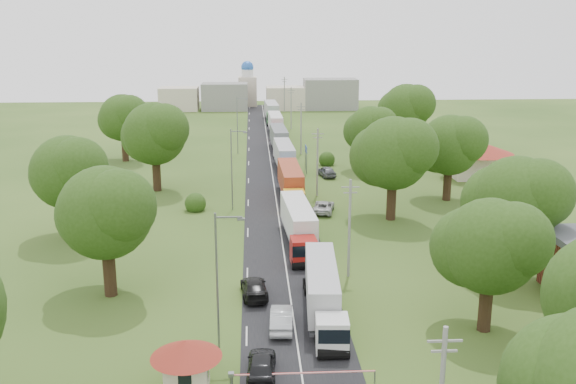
{
  "coord_description": "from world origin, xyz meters",
  "views": [
    {
      "loc": [
        -3.0,
        -60.6,
        22.04
      ],
      "look_at": [
        1.12,
        11.82,
        3.0
      ],
      "focal_mm": 40.0,
      "sensor_mm": 36.0,
      "label": 1
    }
  ],
  "objects": [
    {
      "name": "ground",
      "position": [
        0.0,
        0.0,
        0.0
      ],
      "size": [
        260.0,
        260.0,
        0.0
      ],
      "primitive_type": "plane",
      "color": "#2D4918",
      "rests_on": "ground"
    },
    {
      "name": "road",
      "position": [
        0.0,
        20.0,
        0.0
      ],
      "size": [
        8.0,
        200.0,
        0.04
      ],
      "primitive_type": "cube",
      "color": "black",
      "rests_on": "ground"
    },
    {
      "name": "boom_barrier",
      "position": [
        -1.36,
        -25.0,
        0.89
      ],
      "size": [
        9.22,
        0.35,
        1.18
      ],
      "color": "slate",
      "rests_on": "ground"
    },
    {
      "name": "guard_booth",
      "position": [
        -7.2,
        -25.0,
        2.16
      ],
      "size": [
        4.4,
        4.4,
        3.45
      ],
      "color": "beige",
      "rests_on": "ground"
    },
    {
      "name": "info_sign",
      "position": [
        5.2,
        35.0,
        3.0
      ],
      "size": [
        0.12,
        3.1,
        4.1
      ],
      "color": "slate",
      "rests_on": "ground"
    },
    {
      "name": "pole_1",
      "position": [
        5.5,
        -7.0,
        4.68
      ],
      "size": [
        1.6,
        0.24,
        9.0
      ],
      "color": "gray",
      "rests_on": "ground"
    },
    {
      "name": "pole_2",
      "position": [
        5.5,
        21.0,
        4.68
      ],
      "size": [
        1.6,
        0.24,
        9.0
      ],
      "color": "gray",
      "rests_on": "ground"
    },
    {
      "name": "pole_3",
      "position": [
        5.5,
        49.0,
        4.68
      ],
      "size": [
        1.6,
        0.24,
        9.0
      ],
      "color": "gray",
      "rests_on": "ground"
    },
    {
      "name": "pole_4",
      "position": [
        5.5,
        77.0,
        4.68
      ],
      "size": [
        1.6,
        0.24,
        9.0
      ],
      "color": "gray",
      "rests_on": "ground"
    },
    {
      "name": "pole_5",
      "position": [
        5.5,
        105.0,
        4.68
      ],
      "size": [
        1.6,
        0.24,
        9.0
      ],
      "color": "gray",
      "rests_on": "ground"
    },
    {
      "name": "lamp_0",
      "position": [
        -5.35,
        -20.0,
        5.55
      ],
      "size": [
        2.03,
        0.22,
        10.0
      ],
      "color": "slate",
      "rests_on": "ground"
    },
    {
      "name": "lamp_1",
      "position": [
        -5.35,
        15.0,
        5.55
      ],
      "size": [
        2.03,
        0.22,
        10.0
      ],
      "color": "slate",
      "rests_on": "ground"
    },
    {
      "name": "lamp_2",
      "position": [
        -5.35,
        50.0,
        5.55
      ],
      "size": [
        2.03,
        0.22,
        10.0
      ],
      "color": "slate",
      "rests_on": "ground"
    },
    {
      "name": "tree_2",
      "position": [
        13.99,
        -17.86,
        6.6
      ],
      "size": [
        8.0,
        8.0,
        10.1
      ],
      "color": "#382616",
      "rests_on": "ground"
    },
    {
      "name": "tree_3",
      "position": [
        19.99,
        -7.84,
        7.22
      ],
      "size": [
        8.8,
        8.8,
        11.07
      ],
      "color": "#382616",
      "rests_on": "ground"
    },
    {
      "name": "tree_4",
      "position": [
        12.99,
        10.17,
        7.85
      ],
      "size": [
        9.6,
        9.6,
        12.05
      ],
      "color": "#382616",
      "rests_on": "ground"
    },
    {
      "name": "tree_5",
      "position": [
        21.99,
        18.16,
        7.22
      ],
      "size": [
        8.8,
        8.8,
        11.07
      ],
      "color": "#382616",
      "rests_on": "ground"
    },
    {
      "name": "tree_6",
      "position": [
        14.99,
        35.14,
        6.6
      ],
      "size": [
        8.0,
        8.0,
        10.1
      ],
      "color": "#382616",
      "rests_on": "ground"
    },
    {
      "name": "tree_7",
      "position": [
        23.99,
        50.17,
        7.85
      ],
      "size": [
        9.6,
        9.6,
        12.05
      ],
      "color": "#382616",
      "rests_on": "ground"
    },
    {
      "name": "tree_10",
      "position": [
        -15.01,
        -9.84,
        7.22
      ],
      "size": [
        8.8,
        8.8,
        11.07
      ],
      "color": "#382616",
      "rests_on": "ground"
    },
    {
      "name": "tree_11",
      "position": [
        -22.01,
        5.16,
        7.22
      ],
      "size": [
        8.8,
        8.8,
        11.07
      ],
      "color": "#382616",
      "rests_on": "ground"
    },
    {
      "name": "tree_12",
      "position": [
        -16.01,
        25.17,
        7.85
      ],
      "size": [
        9.6,
        9.6,
        12.05
      ],
      "color": "#382616",
      "rests_on": "ground"
    },
    {
      "name": "tree_13",
      "position": [
        -24.01,
        45.16,
        7.22
      ],
      "size": [
        8.8,
        8.8,
        11.07
      ],
      "color": "#382616",
      "rests_on": "ground"
    },
    {
      "name": "house_cream",
      "position": [
        30.0,
        30.0,
        3.64
      ],
      "size": [
        10.08,
        10.08,
        5.8
      ],
      "color": "beige",
      "rests_on": "ground"
    },
    {
      "name": "distant_town",
      "position": [
        0.68,
        110.0,
        3.49
      ],
      "size": [
        52.0,
        8.0,
        8.0
      ],
      "color": "gray",
      "rests_on": "ground"
    },
    {
      "name": "church",
      "position": [
        -4.0,
        118.0,
        5.39
      ],
      "size": [
        5.0,
        5.0,
        12.3
      ],
      "color": "beige",
      "rests_on": "ground"
    },
    {
      "name": "truck_0",
      "position": [
        2.3,
        -14.89,
        2.01
      ],
      "size": [
        3.05,
        13.71,
        3.78
      ],
      "color": "white",
      "rests_on": "ground"
    },
    {
      "name": "truck_1",
      "position": [
        1.67,
        1.89,
        2.11
      ],
      "size": [
        3.14,
        14.38,
        3.97
      ],
      "color": "#A11712",
      "rests_on": "ground"
    },
    {
      "name": "truck_2",
      "position": [
        1.92,
        19.4,
        2.18
      ],
      "size": [
        2.82,
        14.81,
        4.1
      ],
      "color": "yellow",
      "rests_on": "ground"
    },
    {
      "name": "truck_3",
      "position": [
        1.98,
        36.38,
        2.14
      ],
      "size": [
        2.91,
        14.56,
        4.03
      ],
      "color": "#1C52AD",
      "rests_on": "ground"
    },
    {
      "name": "truck_4",
      "position": [
        1.82,
        52.16,
        2.16
      ],
      "size": [
        2.95,
        14.69,
        4.06
      ],
      "color": "#B7B7B7",
      "rests_on": "ground"
    },
    {
      "name": "truck_5",
      "position": [
        1.89,
        70.14,
        2.12
      ],
      "size": [
        2.76,
        14.45,
        4.0
      ],
      "color": "#AF1A2D",
      "rests_on": "ground"
    },
    {
      "name": "truck_6",
      "position": [
        1.65,
        88.41,
        2.26
      ],
      "size": [
        3.17,
        15.44,
        4.27
      ],
      "color": "#286B2F",
      "rests_on": "ground"
    },
    {
      "name": "car_lane_front",
      "position": [
        -2.6,
        -23.5,
        0.78
      ],
      "size": [
        2.08,
        4.69,
        1.57
      ],
      "primitive_type": "imported",
      "rotation": [
        0.0,
        0.0,
        3.09
      ],
      "color": "black",
      "rests_on": "ground"
    },
    {
      "name": "car_lane_mid",
      "position": [
        -1.0,
        -16.87,
        0.77
      ],
      "size": [
        1.91,
        4.77,
        1.54
      ],
      "primitive_type": "imported",
      "rotation": [
        0.0,
        0.0,
        3.08
      ],
      "color": "#ADB1B6",
      "rests_on": "ground"
    },
    {
      "name": "car_lane_rear",
      "position": [
        -3.0,
        -10.9,
        0.74
      ],
      "size": [
        2.51,
        5.25,
        1.48
      ],
      "primitive_type": "imported",
      "rotation": [
        0.0,
        0.0,
        3.23
      ],
      "color": "black",
      "rests_on": "ground"
    },
    {
      "name": "car_verge_near",
      "position": [
        5.5,
        13.29,
        0.7
      ],
      "size": [
        3.34,
        5.41,
        1.4
      ],
      "primitive_type": "imported",
      "rotation": [
        0.0,
        0.0,
        2.93
      ],
      "color": "#B4B4B4",
      "rests_on": "ground"
    },
    {
      "name": "car_verge_far",
      "position": [
        8.0,
        31.93,
        0.79
      ],
      "size": [
        2.84,
        4.92,
        1.57
      ],
      "primitive_type": "imported",
      "rotation": [
        0.0,
        0.0,
        3.37
      ],
      "color": "#55575C",
      "rests_on": "ground"
    },
    {
      "name": "pedestrian_booth",
      "position": [
        -6.09,
        -22.0,
        0.77
      ],
      "size": [
        0.78,
        0.89,
        1.55
      ],
      "primitive_type": "imported",
      "rotation": [
        0.0,
        0.0,
        -1.28
      ],
      "color": "gray",
      "rests_on": "ground"
    }
  ]
}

